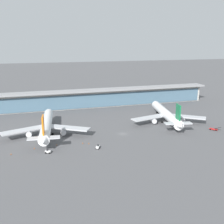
# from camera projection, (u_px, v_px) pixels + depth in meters

# --- Properties ---
(ground_plane) EXTENTS (1200.00, 1200.00, 0.00)m
(ground_plane) POSITION_uv_depth(u_px,v_px,m) (123.00, 134.00, 163.71)
(ground_plane) COLOR #515154
(airliner_left_stand) EXTENTS (50.58, 66.23, 17.64)m
(airliner_left_stand) POSITION_uv_depth(u_px,v_px,m) (47.00, 125.00, 161.44)
(airliner_left_stand) COLOR white
(airliner_left_stand) RESTS_ON ground
(airliner_centre_stand) EXTENTS (49.91, 65.80, 17.64)m
(airliner_centre_stand) POSITION_uv_depth(u_px,v_px,m) (166.00, 114.00, 186.50)
(airliner_centre_stand) COLOR white
(airliner_centre_stand) RESTS_ON ground
(service_truck_near_nose_white) EXTENTS (3.31, 2.76, 2.05)m
(service_truck_near_nose_white) POSITION_uv_depth(u_px,v_px,m) (48.00, 151.00, 135.20)
(service_truck_near_nose_white) COLOR silver
(service_truck_near_nose_white) RESTS_ON ground
(service_truck_under_wing_white) EXTENTS (2.92, 3.33, 2.05)m
(service_truck_under_wing_white) POSITION_uv_depth(u_px,v_px,m) (98.00, 147.00, 141.00)
(service_truck_under_wing_white) COLOR silver
(service_truck_under_wing_white) RESTS_ON ground
(service_truck_mid_apron_red) EXTENTS (5.30, 6.16, 2.70)m
(service_truck_mid_apron_red) POSITION_uv_depth(u_px,v_px,m) (214.00, 129.00, 170.22)
(service_truck_mid_apron_red) COLOR #B21E1E
(service_truck_mid_apron_red) RESTS_ON ground
(terminal_building) EXTENTS (202.72, 12.80, 15.20)m
(terminal_building) POSITION_uv_depth(u_px,v_px,m) (94.00, 98.00, 228.90)
(terminal_building) COLOR beige
(terminal_building) RESTS_ON ground
(safety_cone_alpha) EXTENTS (0.62, 0.62, 0.70)m
(safety_cone_alpha) POSITION_uv_depth(u_px,v_px,m) (11.00, 154.00, 133.42)
(safety_cone_alpha) COLOR orange
(safety_cone_alpha) RESTS_ON ground
(safety_cone_bravo) EXTENTS (0.62, 0.62, 0.70)m
(safety_cone_bravo) POSITION_uv_depth(u_px,v_px,m) (57.00, 145.00, 145.35)
(safety_cone_bravo) COLOR orange
(safety_cone_bravo) RESTS_ON ground
(safety_cone_charlie) EXTENTS (0.62, 0.62, 0.70)m
(safety_cone_charlie) POSITION_uv_depth(u_px,v_px,m) (34.00, 148.00, 140.61)
(safety_cone_charlie) COLOR orange
(safety_cone_charlie) RESTS_ON ground
(safety_cone_delta) EXTENTS (0.62, 0.62, 0.70)m
(safety_cone_delta) POSITION_uv_depth(u_px,v_px,m) (89.00, 143.00, 147.35)
(safety_cone_delta) COLOR orange
(safety_cone_delta) RESTS_ON ground
(safety_cone_echo) EXTENTS (0.62, 0.62, 0.70)m
(safety_cone_echo) POSITION_uv_depth(u_px,v_px,m) (83.00, 143.00, 147.96)
(safety_cone_echo) COLOR orange
(safety_cone_echo) RESTS_ON ground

